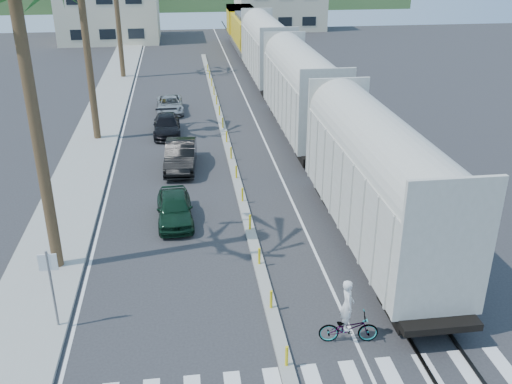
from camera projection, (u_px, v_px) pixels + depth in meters
ground at (281, 348)px, 18.46m from camera, size 140.00×140.00×0.00m
sidewalk at (100, 125)px, 39.99m from camera, size 3.00×90.00×0.15m
rails at (282, 107)px, 44.36m from camera, size 1.56×100.00×0.06m
median at (227, 143)px, 36.46m from camera, size 0.45×60.00×0.85m
lane_markings at (191, 122)px, 40.79m from camera, size 9.42×90.00×0.01m
freight_train at (285, 74)px, 42.03m from camera, size 3.00×60.94×5.85m
street_sign at (51, 279)px, 18.56m from camera, size 0.60×0.08×3.00m
car_lead at (175, 208)px, 26.38m from camera, size 1.93×4.15×1.37m
car_second at (181, 155)px, 32.44m from camera, size 2.31×4.97×1.56m
car_third at (167, 125)px, 38.10m from camera, size 1.83×4.36×1.26m
car_rear at (170, 105)px, 42.94m from camera, size 2.23×4.36×1.18m
cyclist at (348, 322)px, 18.47m from camera, size 1.12×2.10×2.33m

